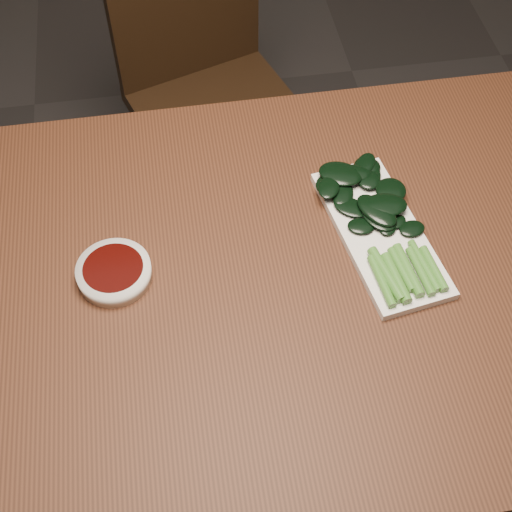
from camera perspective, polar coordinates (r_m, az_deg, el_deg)
name	(u,v)px	position (r m, az deg, el deg)	size (l,w,h in m)	color
ground	(257,454)	(1.77, 0.09, -15.57)	(6.00, 6.00, 0.00)	#282626
table	(258,301)	(1.16, 0.14, -3.64)	(1.40, 0.80, 0.75)	#402112
chair_far	(207,82)	(1.82, -3.91, 13.71)	(0.48, 0.48, 0.89)	black
sauce_bowl	(114,272)	(1.11, -11.29, -1.28)	(0.11, 0.11, 0.03)	white
serving_plate	(380,233)	(1.16, 9.91, 1.81)	(0.17, 0.31, 0.01)	white
gai_lan	(374,212)	(1.16, 9.45, 3.51)	(0.17, 0.31, 0.02)	#46832D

